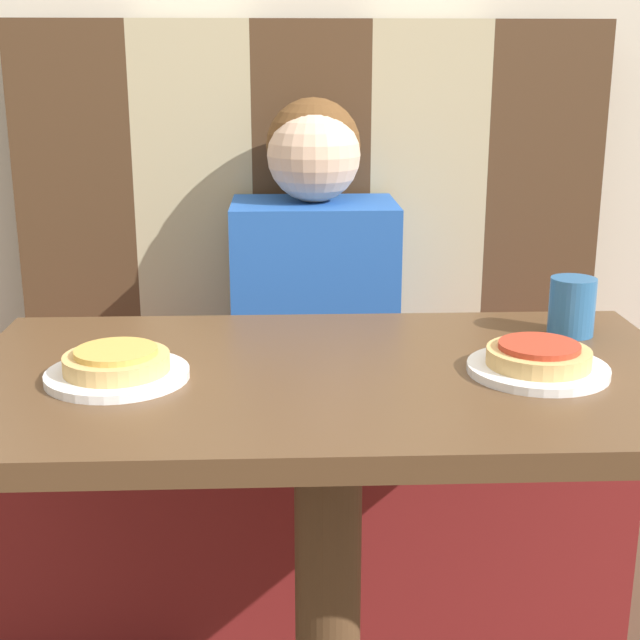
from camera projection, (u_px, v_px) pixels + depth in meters
name	position (u px, v px, depth m)	size (l,w,h in m)	color
booth_seat	(314.00, 498.00, 1.94)	(1.25, 0.45, 0.44)	maroon
booth_backrest	(311.00, 206.00, 1.94)	(1.25, 0.09, 0.78)	#4C331E
dining_table	(328.00, 439.00, 1.28)	(1.03, 0.58, 0.72)	brown
person	(314.00, 263.00, 1.80)	(0.33, 0.23, 0.63)	#2356B2
plate_left	(117.00, 375.00, 1.21)	(0.20, 0.20, 0.01)	white
plate_right	(538.00, 369.00, 1.24)	(0.20, 0.20, 0.01)	white
pizza_left	(117.00, 361.00, 1.21)	(0.14, 0.14, 0.03)	tan
pizza_right	(539.00, 355.00, 1.23)	(0.14, 0.14, 0.03)	tan
drinking_cup	(572.00, 306.00, 1.40)	(0.07, 0.07, 0.09)	#2D669E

